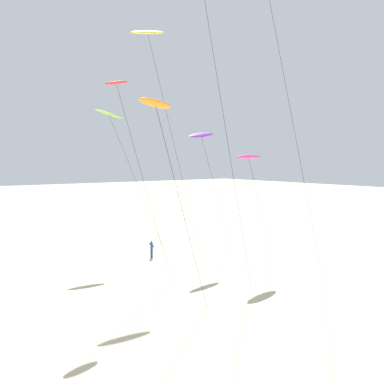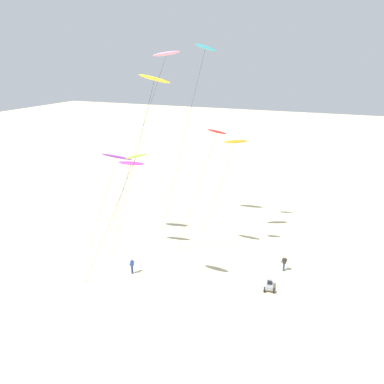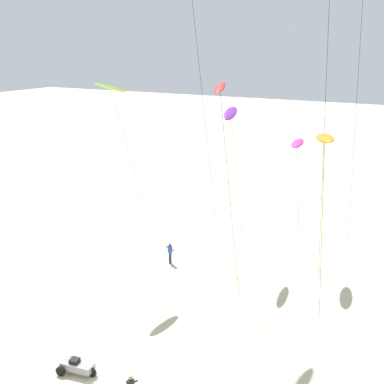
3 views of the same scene
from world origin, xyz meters
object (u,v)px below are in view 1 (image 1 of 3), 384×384
at_px(kite_lime, 110,116).
at_px(kite_yellow, 148,34).
at_px(kite_red, 118,88).
at_px(kite_magenta, 249,157).
at_px(kite_orange, 156,105).
at_px(kite_flyer_nearest, 152,249).
at_px(kite_purple, 201,135).

distance_m(kite_lime, kite_yellow, 8.26).
xyz_separation_m(kite_red, kite_lime, (-9.91, 3.65, -0.50)).
xyz_separation_m(kite_magenta, kite_orange, (4.65, -11.29, 2.56)).
bearing_deg(kite_orange, kite_lime, 165.29).
distance_m(kite_orange, kite_flyer_nearest, 18.16).
height_order(kite_magenta, kite_yellow, kite_yellow).
height_order(kite_red, kite_flyer_nearest, kite_red).
height_order(kite_lime, kite_flyer_nearest, kite_lime).
bearing_deg(kite_magenta, kite_orange, -67.64).
distance_m(kite_red, kite_flyer_nearest, 15.98).
height_order(kite_purple, kite_orange, kite_orange).
xyz_separation_m(kite_red, kite_orange, (5.65, -0.44, -1.82)).
bearing_deg(kite_magenta, kite_red, -95.29).
bearing_deg(kite_red, kite_yellow, 132.49).
height_order(kite_purple, kite_flyer_nearest, kite_purple).
bearing_deg(kite_red, kite_magenta, 84.71).
distance_m(kite_magenta, kite_purple, 5.30).
bearing_deg(kite_magenta, kite_lime, -146.56).
distance_m(kite_purple, kite_lime, 8.80).
bearing_deg(kite_flyer_nearest, kite_yellow, -31.22).
distance_m(kite_purple, kite_yellow, 9.34).
bearing_deg(kite_yellow, kite_flyer_nearest, 148.78).
relative_size(kite_lime, kite_flyer_nearest, 8.30).
relative_size(kite_purple, kite_yellow, 0.60).
bearing_deg(kite_lime, kite_flyer_nearest, 44.06).
relative_size(kite_magenta, kite_lime, 0.69).
height_order(kite_yellow, kite_orange, kite_yellow).
bearing_deg(kite_flyer_nearest, kite_orange, -28.11).
distance_m(kite_purple, kite_orange, 13.81).
bearing_deg(kite_yellow, kite_magenta, 49.58).
relative_size(kite_red, kite_purple, 1.21).
xyz_separation_m(kite_magenta, kite_lime, (-10.92, -7.21, 3.88)).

